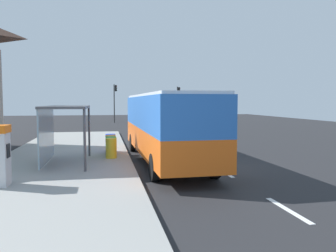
# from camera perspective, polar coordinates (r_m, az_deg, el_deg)

# --- Properties ---
(ground_plane) EXTENTS (56.00, 92.00, 0.04)m
(ground_plane) POSITION_cam_1_polar(r_m,az_deg,el_deg) (28.59, -1.46, -1.70)
(ground_plane) COLOR #262628
(sidewalk_platform) EXTENTS (6.20, 30.00, 0.18)m
(sidewalk_platform) POSITION_cam_1_polar(r_m,az_deg,el_deg) (16.44, -17.17, -5.80)
(sidewalk_platform) COLOR #999993
(sidewalk_platform) RESTS_ON ground
(lane_stripe_seg_0) EXTENTS (0.16, 2.20, 0.01)m
(lane_stripe_seg_0) POSITION_cam_1_polar(r_m,az_deg,el_deg) (9.79, 19.42, -13.09)
(lane_stripe_seg_0) COLOR silver
(lane_stripe_seg_0) RESTS_ON ground
(lane_stripe_seg_1) EXTENTS (0.16, 2.20, 0.01)m
(lane_stripe_seg_1) POSITION_cam_1_polar(r_m,az_deg,el_deg) (14.21, 9.23, -7.56)
(lane_stripe_seg_1) COLOR silver
(lane_stripe_seg_1) RESTS_ON ground
(lane_stripe_seg_2) EXTENTS (0.16, 2.20, 0.01)m
(lane_stripe_seg_2) POSITION_cam_1_polar(r_m,az_deg,el_deg) (18.91, 4.09, -4.60)
(lane_stripe_seg_2) COLOR silver
(lane_stripe_seg_2) RESTS_ON ground
(lane_stripe_seg_3) EXTENTS (0.16, 2.20, 0.01)m
(lane_stripe_seg_3) POSITION_cam_1_polar(r_m,az_deg,el_deg) (23.74, 1.04, -2.82)
(lane_stripe_seg_3) COLOR silver
(lane_stripe_seg_3) RESTS_ON ground
(lane_stripe_seg_4) EXTENTS (0.16, 2.20, 0.01)m
(lane_stripe_seg_4) POSITION_cam_1_polar(r_m,az_deg,el_deg) (28.63, -0.97, -1.64)
(lane_stripe_seg_4) COLOR silver
(lane_stripe_seg_4) RESTS_ON ground
(lane_stripe_seg_5) EXTENTS (0.16, 2.20, 0.01)m
(lane_stripe_seg_5) POSITION_cam_1_polar(r_m,az_deg,el_deg) (33.55, -2.39, -0.80)
(lane_stripe_seg_5) COLOR silver
(lane_stripe_seg_5) RESTS_ON ground
(lane_stripe_seg_6) EXTENTS (0.16, 2.20, 0.01)m
(lane_stripe_seg_6) POSITION_cam_1_polar(r_m,az_deg,el_deg) (38.49, -3.44, -0.17)
(lane_stripe_seg_6) COLOR silver
(lane_stripe_seg_6) RESTS_ON ground
(lane_stripe_seg_7) EXTENTS (0.16, 2.20, 0.01)m
(lane_stripe_seg_7) POSITION_cam_1_polar(r_m,az_deg,el_deg) (43.44, -4.26, 0.31)
(lane_stripe_seg_7) COLOR silver
(lane_stripe_seg_7) RESTS_ON ground
(bus) EXTENTS (2.76, 11.06, 3.21)m
(bus) POSITION_cam_1_polar(r_m,az_deg,el_deg) (16.01, -0.56, 0.44)
(bus) COLOR orange
(bus) RESTS_ON ground
(white_van) EXTENTS (2.10, 5.23, 2.30)m
(white_van) POSITION_cam_1_polar(r_m,az_deg,el_deg) (36.00, 0.17, 1.67)
(white_van) COLOR white
(white_van) RESTS_ON ground
(sedan_near) EXTENTS (1.93, 4.44, 1.52)m
(sedan_near) POSITION_cam_1_polar(r_m,az_deg,el_deg) (50.91, -2.87, 1.75)
(sedan_near) COLOR black
(sedan_near) RESTS_ON ground
(recycling_bin_yellow) EXTENTS (0.52, 0.52, 0.95)m
(recycling_bin_yellow) POSITION_cam_1_polar(r_m,az_deg,el_deg) (16.47, -9.48, -3.67)
(recycling_bin_yellow) COLOR yellow
(recycling_bin_yellow) RESTS_ON sidewalk_platform
(recycling_bin_green) EXTENTS (0.52, 0.52, 0.95)m
(recycling_bin_green) POSITION_cam_1_polar(r_m,az_deg,el_deg) (17.16, -9.53, -3.35)
(recycling_bin_green) COLOR green
(recycling_bin_green) RESTS_ON sidewalk_platform
(recycling_bin_orange) EXTENTS (0.52, 0.52, 0.95)m
(recycling_bin_orange) POSITION_cam_1_polar(r_m,az_deg,el_deg) (17.86, -9.57, -3.06)
(recycling_bin_orange) COLOR orange
(recycling_bin_orange) RESTS_ON sidewalk_platform
(recycling_bin_blue) EXTENTS (0.52, 0.52, 0.95)m
(recycling_bin_blue) POSITION_cam_1_polar(r_m,az_deg,el_deg) (18.55, -9.60, -2.80)
(recycling_bin_blue) COLOR blue
(recycling_bin_blue) RESTS_ON sidewalk_platform
(traffic_light_near_side) EXTENTS (0.49, 0.28, 4.93)m
(traffic_light_near_side) POSITION_cam_1_polar(r_m,az_deg,el_deg) (47.15, 1.69, 4.60)
(traffic_light_near_side) COLOR #2D2D2D
(traffic_light_near_side) RESTS_ON ground
(traffic_light_far_side) EXTENTS (0.49, 0.28, 5.19)m
(traffic_light_far_side) POSITION_cam_1_polar(r_m,az_deg,el_deg) (46.91, -8.88, 4.75)
(traffic_light_far_side) COLOR #2D2D2D
(traffic_light_far_side) RESTS_ON ground
(bus_shelter) EXTENTS (1.80, 4.00, 2.50)m
(bus_shelter) POSITION_cam_1_polar(r_m,az_deg,el_deg) (15.38, -17.74, 1.05)
(bus_shelter) COLOR #4C4C51
(bus_shelter) RESTS_ON sidewalk_platform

